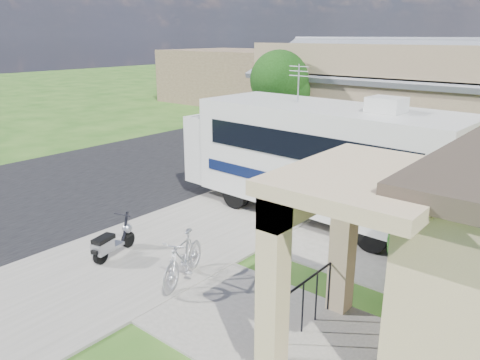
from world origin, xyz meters
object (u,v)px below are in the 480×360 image
Objects in this scene: scooter at (111,242)px; bicycle at (183,261)px; motorhome at (318,155)px; garden_hose at (315,320)px; pickup_truck at (290,123)px; van at (346,106)px; shrub at (436,243)px.

bicycle is (2.15, 0.29, 0.11)m from scooter.
garden_hose is (2.84, -4.74, -1.77)m from motorhome.
pickup_truck is 6.64m from van.
motorhome is 1.57× the size of pickup_truck.
pickup_truck reaches higher than garden_hose.
bicycle reaches higher than scooter.
pickup_truck is (-6.75, 14.14, 0.21)m from bicycle.
motorhome reaches higher than pickup_truck.
van is at bearing 116.91° from motorhome.
pickup_truck is at bearing 95.90° from bicycle.
bicycle is 15.67m from pickup_truck.
garden_hose is (5.11, 0.79, -0.35)m from scooter.
bicycle is at bearing -146.16° from shrub.
van reaches higher than garden_hose.
scooter is at bearing -109.85° from motorhome.
shrub reaches higher than van.
motorhome is 17.10m from van.
motorhome is 1.50× the size of van.
motorhome is 4.83m from shrub.
garden_hose is at bearing -5.40° from scooter.
motorhome is at bearing 69.10° from bicycle.
bicycle is at bearing -6.55° from scooter.
shrub is at bearing 14.21° from bicycle.
shrub is at bearing -27.49° from motorhome.
motorhome is 5.81m from garden_hose.
motorhome reaches higher than bicycle.
motorhome is at bearing 118.14° from pickup_truck.
bicycle is (-4.26, -2.86, -0.65)m from shrub.
shrub reaches higher than pickup_truck.
pickup_truck is (-11.02, 11.28, -0.44)m from shrub.
van is (-6.96, 20.78, 0.28)m from bicycle.
scooter is 4.04× the size of garden_hose.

